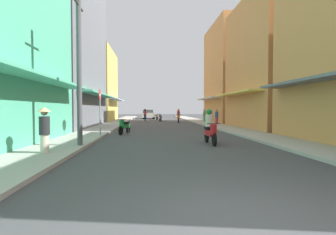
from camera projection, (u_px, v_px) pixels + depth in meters
name	position (u px, v px, depth m)	size (l,w,h in m)	color
ground_plane	(163.00, 126.00, 23.62)	(107.25, 107.25, 0.00)	#424244
sidewalk_left	(110.00, 125.00, 23.24)	(2.18, 56.75, 0.12)	#ADA89E
sidewalk_right	(215.00, 125.00, 23.99)	(2.18, 56.75, 0.12)	#ADA89E
building_left_mid	(58.00, 40.00, 21.47)	(7.05, 12.27, 14.89)	slate
building_left_far	(90.00, 86.00, 33.10)	(7.05, 9.33, 9.23)	#EFD159
building_right_mid	(279.00, 65.00, 20.04)	(7.05, 8.73, 10.21)	#D88C4C
building_right_far	(237.00, 74.00, 29.48)	(7.05, 8.68, 11.33)	#D88C4C
motorbike_silver	(155.00, 116.00, 36.15)	(0.74, 1.75, 0.96)	black
motorbike_white	(160.00, 117.00, 31.72)	(0.55, 1.81, 0.96)	black
motorbike_green	(124.00, 126.00, 15.70)	(0.70, 1.76, 0.96)	black
motorbike_red	(210.00, 128.00, 11.30)	(0.55, 1.81, 1.58)	black
motorbike_blue	(145.00, 116.00, 33.13)	(0.55, 1.81, 1.58)	black
motorbike_orange	(178.00, 117.00, 28.79)	(0.55, 1.81, 1.58)	black
parked_car	(148.00, 114.00, 40.43)	(1.77, 4.10, 1.45)	silver
pedestrian_foreground	(44.00, 128.00, 8.40)	(0.44, 0.44, 1.65)	beige
pedestrian_midway	(217.00, 117.00, 25.13)	(0.34, 0.34, 1.57)	#99333F
pedestrian_crossing	(204.00, 115.00, 29.26)	(0.44, 0.44, 1.64)	#598C59
utility_pole	(79.00, 68.00, 10.07)	(0.20, 1.20, 6.30)	#4C4C4F
street_sign_no_entry	(100.00, 106.00, 13.83)	(0.07, 0.60, 2.65)	gray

